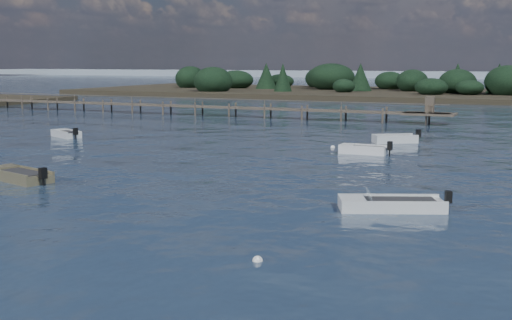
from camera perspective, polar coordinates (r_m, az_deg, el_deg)
The scene contains 10 objects.
ground at distance 77.48m, azimuth 13.64°, elevation 4.01°, with size 400.00×400.00×0.00m, color #172436.
tender_far_grey_b at distance 49.42m, azimuth 12.25°, elevation 1.72°, with size 3.50×2.83×1.24m.
dinghy_mid_white_a at distance 27.04m, azimuth 11.90°, elevation -4.07°, with size 4.58×3.12×1.07m.
tender_far_grey at distance 54.08m, azimuth -16.52°, elevation 2.12°, with size 3.50×2.50×1.13m.
tender_far_white at distance 43.02m, azimuth 9.53°, elevation 0.76°, with size 3.46×1.29×1.18m.
dinghy_mid_grey at distance 35.20m, azimuth -20.35°, elevation -1.45°, with size 4.59×2.63×1.14m.
buoy_b at distance 19.87m, azimuth 0.13°, elevation -8.96°, with size 0.32×0.32×0.32m, color silver.
buoy_e at distance 45.92m, azimuth 6.84°, elevation 1.11°, with size 0.32×0.32×0.32m, color silver.
jetty at distance 73.52m, azimuth -5.11°, elevation 4.75°, with size 64.50×3.20×3.40m.
distant_haze at distance 267.17m, azimuth 1.32°, elevation 7.43°, with size 280.00×20.00×2.40m, color gray.
Camera 1 is at (14.26, -15.92, 6.04)m, focal length 45.00 mm.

